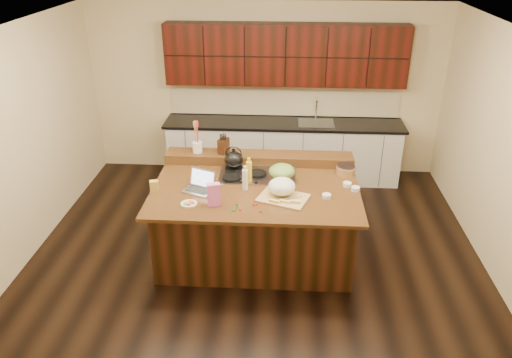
{
  "coord_description": "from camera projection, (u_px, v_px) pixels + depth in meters",
  "views": [
    {
      "loc": [
        0.32,
        -5.15,
        3.6
      ],
      "look_at": [
        0.0,
        0.05,
        1.0
      ],
      "focal_mm": 35.0,
      "sensor_mm": 36.0,
      "label": 1
    }
  ],
  "objects": [
    {
      "name": "room",
      "position": [
        256.0,
        153.0,
        5.62
      ],
      "size": [
        5.52,
        5.02,
        2.72
      ],
      "color": "black",
      "rests_on": "ground"
    },
    {
      "name": "candy_plate",
      "position": [
        189.0,
        204.0,
        5.45
      ],
      "size": [
        0.22,
        0.22,
        0.01
      ],
      "primitive_type": "cylinder",
      "rotation": [
        0.0,
        0.0,
        -0.28
      ],
      "color": "white",
      "rests_on": "island"
    },
    {
      "name": "oil_bottle",
      "position": [
        249.0,
        172.0,
        5.86
      ],
      "size": [
        0.09,
        0.09,
        0.27
      ],
      "primitive_type": "cylinder",
      "rotation": [
        0.0,
        0.0,
        -0.38
      ],
      "color": "gold",
      "rests_on": "island"
    },
    {
      "name": "gumdrop_7",
      "position": [
        235.0,
        210.0,
        5.31
      ],
      "size": [
        0.02,
        0.02,
        0.02
      ],
      "primitive_type": "ellipsoid",
      "color": "#198C26",
      "rests_on": "island"
    },
    {
      "name": "wooden_tray",
      "position": [
        282.0,
        189.0,
        5.56
      ],
      "size": [
        0.63,
        0.54,
        0.21
      ],
      "rotation": [
        0.0,
        0.0,
        -0.35
      ],
      "color": "tan",
      "rests_on": "island"
    },
    {
      "name": "package_box",
      "position": [
        154.0,
        186.0,
        5.69
      ],
      "size": [
        0.11,
        0.09,
        0.13
      ],
      "primitive_type": "cube",
      "rotation": [
        0.0,
        0.0,
        0.21
      ],
      "color": "gold",
      "rests_on": "island"
    },
    {
      "name": "knife_block",
      "position": [
        224.0,
        146.0,
        6.37
      ],
      "size": [
        0.15,
        0.18,
        0.19
      ],
      "primitive_type": "cube",
      "rotation": [
        0.0,
        0.0,
        -0.35
      ],
      "color": "black",
      "rests_on": "back_ledge"
    },
    {
      "name": "pink_bag",
      "position": [
        214.0,
        195.0,
        5.37
      ],
      "size": [
        0.15,
        0.11,
        0.26
      ],
      "primitive_type": "cube",
      "rotation": [
        0.0,
        0.0,
        0.26
      ],
      "color": "#E36AC1",
      "rests_on": "island"
    },
    {
      "name": "vinegar_bottle",
      "position": [
        245.0,
        180.0,
        5.7
      ],
      "size": [
        0.07,
        0.07,
        0.25
      ],
      "primitive_type": "cylinder",
      "rotation": [
        0.0,
        0.0,
        0.11
      ],
      "color": "silver",
      "rests_on": "island"
    },
    {
      "name": "gumdrop_5",
      "position": [
        237.0,
        204.0,
        5.43
      ],
      "size": [
        0.02,
        0.02,
        0.02
      ],
      "primitive_type": "ellipsoid",
      "color": "#198C26",
      "rests_on": "island"
    },
    {
      "name": "gumdrop_3",
      "position": [
        237.0,
        207.0,
        5.37
      ],
      "size": [
        0.02,
        0.02,
        0.02
      ],
      "primitive_type": "ellipsoid",
      "color": "#198C26",
      "rests_on": "island"
    },
    {
      "name": "kitchen_timer",
      "position": [
        288.0,
        194.0,
        5.59
      ],
      "size": [
        0.08,
        0.08,
        0.07
      ],
      "primitive_type": "cone",
      "rotation": [
        0.0,
        0.0,
        -0.03
      ],
      "color": "silver",
      "rests_on": "island"
    },
    {
      "name": "strainer_bowl",
      "position": [
        346.0,
        170.0,
        6.12
      ],
      "size": [
        0.26,
        0.26,
        0.09
      ],
      "primitive_type": "cylinder",
      "rotation": [
        0.0,
        0.0,
        -0.1
      ],
      "color": "#996B3F",
      "rests_on": "island"
    },
    {
      "name": "gumdrop_6",
      "position": [
        257.0,
        204.0,
        5.43
      ],
      "size": [
        0.02,
        0.02,
        0.02
      ],
      "primitive_type": "ellipsoid",
      "color": "red",
      "rests_on": "island"
    },
    {
      "name": "gumdrop_4",
      "position": [
        264.0,
        204.0,
        5.44
      ],
      "size": [
        0.02,
        0.02,
        0.02
      ],
      "primitive_type": "ellipsoid",
      "color": "red",
      "rests_on": "island"
    },
    {
      "name": "back_counter",
      "position": [
        284.0,
        118.0,
        7.76
      ],
      "size": [
        3.7,
        0.66,
        2.4
      ],
      "color": "silver",
      "rests_on": "ground"
    },
    {
      "name": "gumdrop_8",
      "position": [
        240.0,
        210.0,
        5.32
      ],
      "size": [
        0.02,
        0.02,
        0.02
      ],
      "primitive_type": "ellipsoid",
      "color": "red",
      "rests_on": "island"
    },
    {
      "name": "gumdrop_0",
      "position": [
        254.0,
        204.0,
        5.42
      ],
      "size": [
        0.02,
        0.02,
        0.02
      ],
      "primitive_type": "ellipsoid",
      "color": "red",
      "rests_on": "island"
    },
    {
      "name": "ramekin_a",
      "position": [
        355.0,
        189.0,
        5.73
      ],
      "size": [
        0.13,
        0.13,
        0.04
      ],
      "primitive_type": "cylinder",
      "rotation": [
        0.0,
        0.0,
        0.41
      ],
      "color": "white",
      "rests_on": "island"
    },
    {
      "name": "green_bowl",
      "position": [
        282.0,
        171.0,
        5.89
      ],
      "size": [
        0.32,
        0.32,
        0.17
      ],
      "primitive_type": "ellipsoid",
      "rotation": [
        0.0,
        0.0,
        0.04
      ],
      "color": "olive",
      "rests_on": "cooktop"
    },
    {
      "name": "cooktop",
      "position": [
        257.0,
        175.0,
        6.08
      ],
      "size": [
        0.92,
        0.52,
        0.05
      ],
      "color": "gray",
      "rests_on": "island"
    },
    {
      "name": "gumdrop_2",
      "position": [
        260.0,
        212.0,
        5.28
      ],
      "size": [
        0.02,
        0.02,
        0.02
      ],
      "primitive_type": "ellipsoid",
      "color": "red",
      "rests_on": "island"
    },
    {
      "name": "back_ledge",
      "position": [
        259.0,
        158.0,
        6.41
      ],
      "size": [
        2.4,
        0.3,
        0.12
      ],
      "primitive_type": "cube",
      "color": "black",
      "rests_on": "island"
    },
    {
      "name": "utensil_crock",
      "position": [
        197.0,
        147.0,
        6.4
      ],
      "size": [
        0.13,
        0.13,
        0.14
      ],
      "primitive_type": "cylinder",
      "rotation": [
        0.0,
        0.0,
        0.1
      ],
      "color": "white",
      "rests_on": "back_ledge"
    },
    {
      "name": "laptop",
      "position": [
        200.0,
        185.0,
        5.73
      ],
      "size": [
        0.4,
        0.36,
        0.23
      ],
      "rotation": [
        0.0,
        0.0,
        -0.4
      ],
      "color": "#B7B7BC",
      "rests_on": "island"
    },
    {
      "name": "gumdrop_1",
      "position": [
        232.0,
        211.0,
        5.31
      ],
      "size": [
        0.02,
        0.02,
        0.02
      ],
      "primitive_type": "ellipsoid",
      "color": "#198C26",
      "rests_on": "island"
    },
    {
      "name": "kettle",
      "position": [
        234.0,
        160.0,
        6.15
      ],
      "size": [
        0.26,
        0.26,
        0.21
      ],
      "primitive_type": "ellipsoid",
      "rotation": [
        0.0,
        0.0,
        -0.14
      ],
      "color": "black",
      "rests_on": "cooktop"
    },
    {
      "name": "island",
      "position": [
        256.0,
        221.0,
        6.02
      ],
      "size": [
        2.4,
        1.6,
        0.92
      ],
      "color": "black",
      "rests_on": "ground"
    },
    {
      "name": "ramekin_b",
      "position": [
        327.0,
        196.0,
        5.57
      ],
      "size": [
        0.1,
        0.1,
        0.04
      ],
      "primitive_type": "cylinder",
      "rotation": [
        0.0,
        0.0,
        -0.04
      ],
      "color": "white",
      "rests_on": "island"
    },
    {
      "name": "ramekin_c",
      "position": [
        347.0,
        184.0,
        5.83
      ],
      "size": [
        0.11,
        0.11,
        0.04
      ],
      "primitive_type": "cylinder",
      "rotation": [
        0.0,
        0.0,
        -0.12
      ],
      "color": "white",
      "rests_on": "island"
    }
  ]
}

